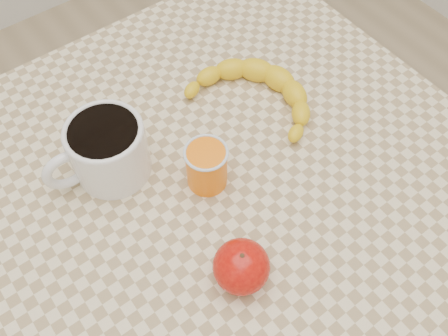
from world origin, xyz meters
TOP-DOWN VIEW (x-y plane):
  - ground at (0.00, 0.00)m, footprint 3.00×3.00m
  - table at (0.00, 0.00)m, footprint 0.80×0.80m
  - coffee_mug at (-0.13, 0.11)m, footprint 0.16×0.12m
  - orange_juice_glass at (-0.03, 0.01)m, footprint 0.06×0.06m
  - apple at (-0.08, -0.14)m, footprint 0.09×0.09m
  - banana at (0.13, 0.08)m, footprint 0.30×0.34m

SIDE VIEW (x-z plane):
  - ground at x=0.00m, z-range 0.00..0.00m
  - table at x=0.00m, z-range 0.29..1.04m
  - banana at x=0.13m, z-range 0.75..0.79m
  - apple at x=-0.08m, z-range 0.75..0.82m
  - orange_juice_glass at x=-0.03m, z-range 0.75..0.83m
  - coffee_mug at x=-0.13m, z-range 0.75..0.85m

